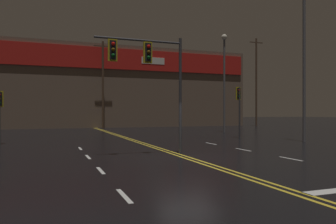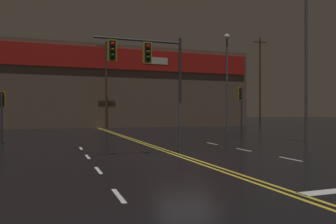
{
  "view_description": "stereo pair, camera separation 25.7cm",
  "coord_description": "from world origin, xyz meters",
  "px_view_note": "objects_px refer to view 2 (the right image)",
  "views": [
    {
      "loc": [
        -5.76,
        -13.05,
        1.99
      ],
      "look_at": [
        0.0,
        2.41,
        2.0
      ],
      "focal_mm": 35.0,
      "sensor_mm": 36.0,
      "label": 1
    },
    {
      "loc": [
        -5.52,
        -13.14,
        1.99
      ],
      "look_at": [
        0.0,
        2.41,
        2.0
      ],
      "focal_mm": 35.0,
      "sensor_mm": 36.0,
      "label": 2
    }
  ],
  "objects_px": {
    "traffic_signal_corner_northwest": "(2,105)",
    "streetlight_far_left": "(306,31)",
    "traffic_signal_median": "(147,64)",
    "traffic_signal_corner_northeast": "(241,100)",
    "streetlight_near_left": "(227,70)"
  },
  "relations": [
    {
      "from": "traffic_signal_median",
      "to": "streetlight_near_left",
      "type": "distance_m",
      "value": 18.43
    },
    {
      "from": "traffic_signal_corner_northwest",
      "to": "traffic_signal_corner_northeast",
      "type": "distance_m",
      "value": 16.59
    },
    {
      "from": "traffic_signal_corner_northwest",
      "to": "traffic_signal_corner_northeast",
      "type": "xyz_separation_m",
      "value": [
        16.56,
        -0.92,
        0.46
      ]
    },
    {
      "from": "traffic_signal_corner_northwest",
      "to": "streetlight_far_left",
      "type": "bearing_deg",
      "value": -15.19
    },
    {
      "from": "traffic_signal_corner_northeast",
      "to": "streetlight_far_left",
      "type": "relative_size",
      "value": 0.33
    },
    {
      "from": "traffic_signal_corner_northwest",
      "to": "streetlight_near_left",
      "type": "distance_m",
      "value": 20.39
    },
    {
      "from": "traffic_signal_median",
      "to": "streetlight_far_left",
      "type": "distance_m",
      "value": 12.59
    },
    {
      "from": "streetlight_near_left",
      "to": "streetlight_far_left",
      "type": "relative_size",
      "value": 0.81
    },
    {
      "from": "traffic_signal_corner_northeast",
      "to": "streetlight_near_left",
      "type": "distance_m",
      "value": 7.92
    },
    {
      "from": "traffic_signal_median",
      "to": "streetlight_far_left",
      "type": "height_order",
      "value": "streetlight_far_left"
    },
    {
      "from": "traffic_signal_corner_northwest",
      "to": "streetlight_far_left",
      "type": "xyz_separation_m",
      "value": [
        18.94,
        -5.14,
        4.97
      ]
    },
    {
      "from": "traffic_signal_corner_northeast",
      "to": "streetlight_far_left",
      "type": "bearing_deg",
      "value": -60.59
    },
    {
      "from": "traffic_signal_corner_northeast",
      "to": "traffic_signal_median",
      "type": "bearing_deg",
      "value": -143.33
    },
    {
      "from": "traffic_signal_corner_northeast",
      "to": "streetlight_near_left",
      "type": "height_order",
      "value": "streetlight_near_left"
    },
    {
      "from": "traffic_signal_median",
      "to": "streetlight_near_left",
      "type": "bearing_deg",
      "value": 48.68
    }
  ]
}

